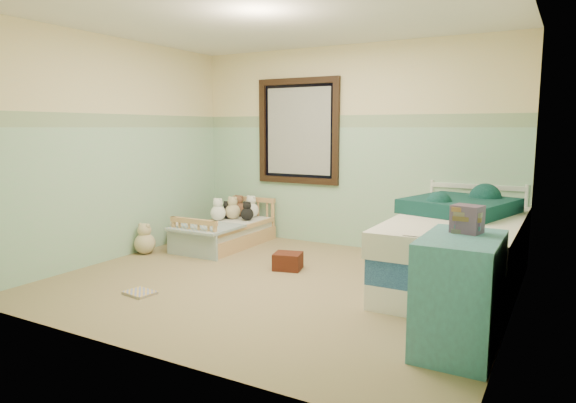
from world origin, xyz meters
The scene contains 29 objects.
floor centered at (0.00, 0.00, -0.01)m, with size 4.20×3.60×0.02m, color #87734F.
ceiling centered at (0.00, 0.00, 2.51)m, with size 4.20×3.60×0.02m, color silver.
wall_back centered at (0.00, 1.80, 1.25)m, with size 4.20×0.04×2.50m, color beige.
wall_front centered at (0.00, -1.80, 1.25)m, with size 4.20×0.04×2.50m, color beige.
wall_left centered at (-2.10, 0.00, 1.25)m, with size 0.04×3.60×2.50m, color beige.
wall_right centered at (2.10, 0.00, 1.25)m, with size 0.04×3.60×2.50m, color beige.
wainscot_mint centered at (0.00, 1.79, 0.75)m, with size 4.20×0.01×1.50m, color #91C99D.
border_strip centered at (0.00, 1.79, 1.57)m, with size 4.20×0.01×0.15m, color #46764B.
window_frame centered at (-0.70, 1.76, 1.45)m, with size 1.16×0.06×1.36m, color black.
window_blinds centered at (-0.70, 1.77, 1.45)m, with size 0.92×0.01×1.12m, color #B8B9B1.
toddler_bed_frame centered at (-1.35, 1.05, 0.09)m, with size 0.67×1.34×0.17m, color #A98043.
toddler_mattress centered at (-1.35, 1.05, 0.23)m, with size 0.61×1.28×0.12m, color silver.
patchwork_quilt centered at (-1.35, 0.63, 0.31)m, with size 0.73×0.67×0.03m, color #5C8DB4.
plush_bed_brown centered at (-1.50, 1.55, 0.39)m, with size 0.20×0.20×0.20m, color brown.
plush_bed_white centered at (-1.30, 1.55, 0.39)m, with size 0.20×0.20×0.20m, color white.
plush_bed_tan centered at (-1.45, 1.33, 0.39)m, with size 0.20×0.20×0.20m, color beige.
plush_bed_dark centered at (-1.22, 1.33, 0.38)m, with size 0.17×0.17×0.17m, color black.
plush_floor_cream centered at (-1.92, 0.75, 0.12)m, with size 0.24×0.24×0.24m, color white.
plush_floor_tan centered at (-1.95, 0.22, 0.13)m, with size 0.25×0.25×0.25m, color beige.
twin_bed_frame centered at (1.55, 0.75, 0.11)m, with size 1.06×2.11×0.22m, color white.
twin_boxspring centered at (1.55, 0.75, 0.33)m, with size 1.06×2.11×0.22m, color navy.
twin_mattress centered at (1.55, 0.75, 0.55)m, with size 1.10×2.16×0.22m, color silver.
teal_blanket centered at (1.50, 1.05, 0.73)m, with size 0.90×0.95×0.14m, color black.
dresser centered at (1.85, -0.70, 0.39)m, with size 0.49×0.78×0.78m, color #416F7E.
book_stack centered at (1.85, -0.55, 0.88)m, with size 0.19×0.15×0.19m, color brown.
red_pillow centered at (-0.12, 0.46, 0.09)m, with size 0.29×0.25×0.18m, color maroon.
floor_book centered at (-0.90, -0.91, 0.01)m, with size 0.27×0.21×0.02m, color yellow.
extra_plush_0 centered at (-1.53, 1.32, 0.37)m, with size 0.16×0.16×0.16m, color black.
extra_plush_1 centered at (-1.56, 1.15, 0.39)m, with size 0.20×0.20×0.20m, color white.
Camera 1 is at (2.44, -4.13, 1.50)m, focal length 31.76 mm.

